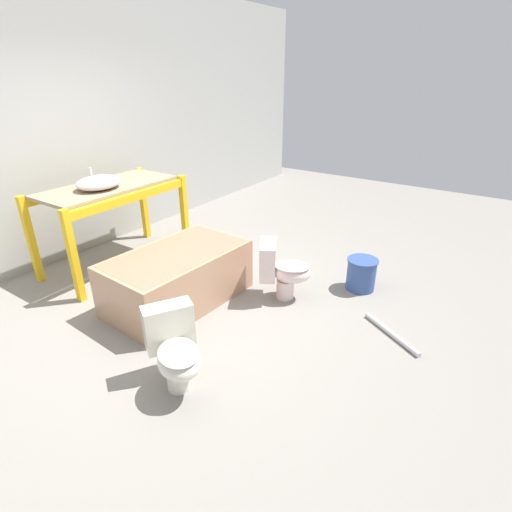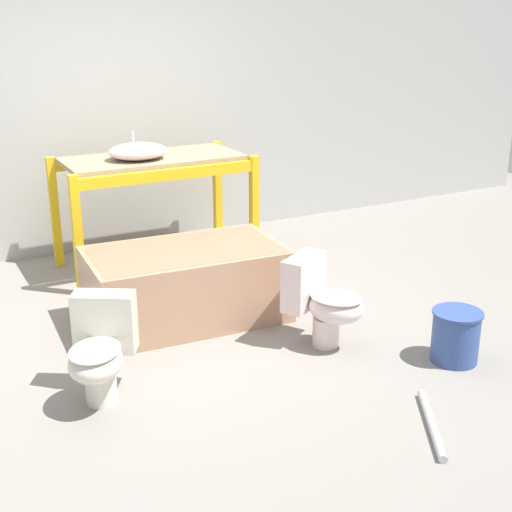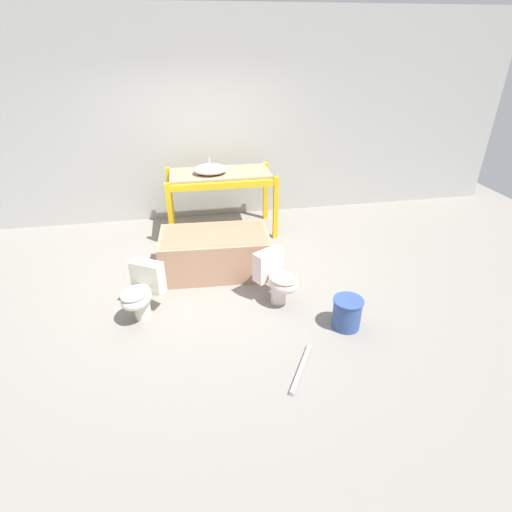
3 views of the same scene
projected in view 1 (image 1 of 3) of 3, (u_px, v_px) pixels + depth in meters
ground_plane at (185, 310)px, 3.93m from camera, size 12.00×12.00×0.00m
warehouse_wall_rear at (29, 126)px, 4.34m from camera, size 10.80×0.08×3.20m
shelving_rack at (110, 199)px, 4.54m from camera, size 1.64×0.83×0.98m
sink_basin at (99, 183)px, 4.31m from camera, size 0.50×0.42×0.22m
bathtub_main at (178, 274)px, 3.97m from camera, size 1.45×0.88×0.54m
toilet_near at (175, 349)px, 2.88m from camera, size 0.55×0.61×0.61m
toilet_far at (282, 269)px, 4.02m from camera, size 0.55×0.61×0.61m
bucket_white at (361, 273)px, 4.25m from camera, size 0.33×0.33×0.35m
loose_pipe at (391, 333)px, 3.55m from camera, size 0.38×0.59×0.05m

